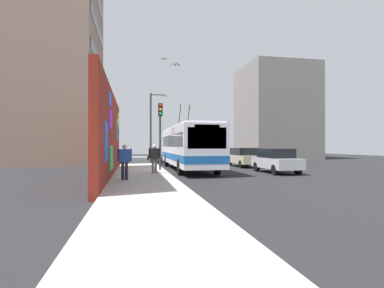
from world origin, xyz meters
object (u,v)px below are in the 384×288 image
parked_car_champagne (244,157)px  pedestrian_near_wall (125,159)px  parked_car_silver (276,160)px  pedestrian_at_curb (154,156)px  city_bus (188,146)px  traffic_light (160,125)px  street_lamp (153,123)px

parked_car_champagne → pedestrian_near_wall: 13.28m
parked_car_silver → pedestrian_at_curb: 7.90m
city_bus → traffic_light: city_bus is taller
parked_car_silver → street_lamp: 13.61m
pedestrian_at_curb → pedestrian_near_wall: pedestrian_at_curb is taller
city_bus → pedestrian_near_wall: 8.22m
pedestrian_near_wall → street_lamp: street_lamp is taller
city_bus → parked_car_silver: city_bus is taller
pedestrian_at_curb → street_lamp: size_ratio=0.25×
parked_car_silver → street_lamp: (11.07, 7.27, 3.15)m
city_bus → parked_car_champagne: (2.28, -5.20, -0.92)m
parked_car_silver → pedestrian_at_curb: (-0.23, 7.89, 0.32)m
city_bus → parked_car_champagne: bearing=-66.3°
pedestrian_near_wall → street_lamp: 15.06m
parked_car_champagne → street_lamp: street_lamp is taller
pedestrian_near_wall → city_bus: bearing=-31.7°
city_bus → parked_car_champagne: 5.75m
traffic_light → parked_car_champagne: bearing=-62.2°
parked_car_champagne → street_lamp: bearing=53.6°
parked_car_champagne → traffic_light: 8.62m
street_lamp → parked_car_champagne: bearing=-126.4°
traffic_light → pedestrian_at_curb: bearing=165.3°
parked_car_champagne → pedestrian_at_curb: bearing=127.0°
traffic_light → city_bus: bearing=-53.4°
parked_car_champagne → pedestrian_near_wall: pedestrian_near_wall is taller
parked_car_champagne → pedestrian_near_wall: size_ratio=2.60×
parked_car_silver → traffic_light: bearing=76.0°
pedestrian_at_curb → traffic_light: (2.06, -0.54, 1.98)m
city_bus → street_lamp: 8.23m
city_bus → pedestrian_near_wall: (-6.98, 4.30, -0.61)m
pedestrian_near_wall → street_lamp: bearing=-8.7°
pedestrian_at_curb → traffic_light: bearing=-14.7°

